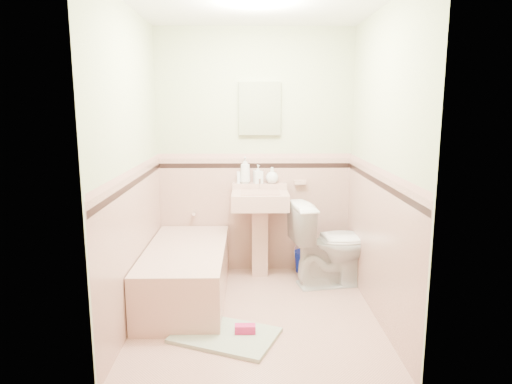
{
  "coord_description": "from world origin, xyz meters",
  "views": [
    {
      "loc": [
        -0.06,
        -3.66,
        1.74
      ],
      "look_at": [
        0.0,
        0.25,
        1.0
      ],
      "focal_mm": 32.5,
      "sensor_mm": 36.0,
      "label": 1
    }
  ],
  "objects_px": {
    "soap_bottle_right": "(272,175)",
    "sink": "(260,235)",
    "bathtub": "(186,275)",
    "soap_bottle_mid": "(258,174)",
    "toilet": "(333,243)",
    "medicine_cabinet": "(260,109)",
    "bucket": "(305,262)",
    "soap_bottle_left": "(245,170)",
    "shoe": "(245,329)"
  },
  "relations": [
    {
      "from": "soap_bottle_mid",
      "to": "bucket",
      "type": "xyz_separation_m",
      "value": [
        0.49,
        -0.05,
        -0.93
      ]
    },
    {
      "from": "bucket",
      "to": "soap_bottle_left",
      "type": "bearing_deg",
      "value": 175.32
    },
    {
      "from": "bathtub",
      "to": "sink",
      "type": "xyz_separation_m",
      "value": [
        0.68,
        0.53,
        0.22
      ]
    },
    {
      "from": "medicine_cabinet",
      "to": "soap_bottle_right",
      "type": "relative_size",
      "value": 3.19
    },
    {
      "from": "soap_bottle_mid",
      "to": "toilet",
      "type": "xyz_separation_m",
      "value": [
        0.72,
        -0.39,
        -0.62
      ]
    },
    {
      "from": "soap_bottle_mid",
      "to": "sink",
      "type": "bearing_deg",
      "value": -85.2
    },
    {
      "from": "soap_bottle_right",
      "to": "sink",
      "type": "bearing_deg",
      "value": -125.4
    },
    {
      "from": "sink",
      "to": "medicine_cabinet",
      "type": "bearing_deg",
      "value": 90.0
    },
    {
      "from": "medicine_cabinet",
      "to": "soap_bottle_left",
      "type": "xyz_separation_m",
      "value": [
        -0.15,
        -0.03,
        -0.62
      ]
    },
    {
      "from": "medicine_cabinet",
      "to": "soap_bottle_mid",
      "type": "bearing_deg",
      "value": -116.73
    },
    {
      "from": "bathtub",
      "to": "medicine_cabinet",
      "type": "bearing_deg",
      "value": 47.42
    },
    {
      "from": "soap_bottle_mid",
      "to": "toilet",
      "type": "bearing_deg",
      "value": -28.79
    },
    {
      "from": "sink",
      "to": "medicine_cabinet",
      "type": "distance_m",
      "value": 1.28
    },
    {
      "from": "sink",
      "to": "soap_bottle_left",
      "type": "height_order",
      "value": "soap_bottle_left"
    },
    {
      "from": "bathtub",
      "to": "shoe",
      "type": "xyz_separation_m",
      "value": [
        0.54,
        -0.72,
        -0.16
      ]
    },
    {
      "from": "medicine_cabinet",
      "to": "shoe",
      "type": "relative_size",
      "value": 3.36
    },
    {
      "from": "soap_bottle_right",
      "to": "toilet",
      "type": "xyz_separation_m",
      "value": [
        0.57,
        -0.39,
        -0.61
      ]
    },
    {
      "from": "soap_bottle_mid",
      "to": "shoe",
      "type": "bearing_deg",
      "value": -95.1
    },
    {
      "from": "sink",
      "to": "toilet",
      "type": "relative_size",
      "value": 1.07
    },
    {
      "from": "bucket",
      "to": "shoe",
      "type": "height_order",
      "value": "bucket"
    },
    {
      "from": "bathtub",
      "to": "shoe",
      "type": "relative_size",
      "value": 9.56
    },
    {
      "from": "sink",
      "to": "bucket",
      "type": "relative_size",
      "value": 3.94
    },
    {
      "from": "medicine_cabinet",
      "to": "bucket",
      "type": "relative_size",
      "value": 2.35
    },
    {
      "from": "sink",
      "to": "soap_bottle_right",
      "type": "height_order",
      "value": "soap_bottle_right"
    },
    {
      "from": "toilet",
      "to": "soap_bottle_left",
      "type": "bearing_deg",
      "value": 54.76
    },
    {
      "from": "bathtub",
      "to": "bucket",
      "type": "distance_m",
      "value": 1.34
    },
    {
      "from": "bathtub",
      "to": "soap_bottle_right",
      "type": "xyz_separation_m",
      "value": [
        0.81,
        0.71,
        0.8
      ]
    },
    {
      "from": "bathtub",
      "to": "medicine_cabinet",
      "type": "xyz_separation_m",
      "value": [
        0.68,
        0.74,
        1.47
      ]
    },
    {
      "from": "medicine_cabinet",
      "to": "soap_bottle_left",
      "type": "height_order",
      "value": "medicine_cabinet"
    },
    {
      "from": "soap_bottle_right",
      "to": "shoe",
      "type": "distance_m",
      "value": 1.75
    },
    {
      "from": "bucket",
      "to": "shoe",
      "type": "relative_size",
      "value": 1.43
    },
    {
      "from": "toilet",
      "to": "soap_bottle_right",
      "type": "bearing_deg",
      "value": 45.17
    },
    {
      "from": "soap_bottle_left",
      "to": "soap_bottle_mid",
      "type": "bearing_deg",
      "value": 0.0
    },
    {
      "from": "sink",
      "to": "soap_bottle_right",
      "type": "distance_m",
      "value": 0.62
    },
    {
      "from": "sink",
      "to": "shoe",
      "type": "distance_m",
      "value": 1.32
    },
    {
      "from": "soap_bottle_right",
      "to": "toilet",
      "type": "relative_size",
      "value": 0.2
    },
    {
      "from": "soap_bottle_left",
      "to": "toilet",
      "type": "height_order",
      "value": "soap_bottle_left"
    },
    {
      "from": "medicine_cabinet",
      "to": "shoe",
      "type": "bearing_deg",
      "value": -95.59
    },
    {
      "from": "medicine_cabinet",
      "to": "soap_bottle_mid",
      "type": "height_order",
      "value": "medicine_cabinet"
    },
    {
      "from": "bathtub",
      "to": "bucket",
      "type": "relative_size",
      "value": 6.69
    },
    {
      "from": "sink",
      "to": "toilet",
      "type": "bearing_deg",
      "value": -16.97
    },
    {
      "from": "bathtub",
      "to": "soap_bottle_mid",
      "type": "bearing_deg",
      "value": 46.88
    },
    {
      "from": "bucket",
      "to": "soap_bottle_mid",
      "type": "bearing_deg",
      "value": 174.06
    },
    {
      "from": "bathtub",
      "to": "sink",
      "type": "relative_size",
      "value": 1.7
    },
    {
      "from": "bathtub",
      "to": "soap_bottle_right",
      "type": "distance_m",
      "value": 1.34
    },
    {
      "from": "bathtub",
      "to": "shoe",
      "type": "height_order",
      "value": "bathtub"
    },
    {
      "from": "soap_bottle_left",
      "to": "toilet",
      "type": "distance_m",
      "value": 1.15
    },
    {
      "from": "sink",
      "to": "bucket",
      "type": "xyz_separation_m",
      "value": [
        0.48,
        0.13,
        -0.33
      ]
    },
    {
      "from": "medicine_cabinet",
      "to": "soap_bottle_right",
      "type": "bearing_deg",
      "value": -13.2
    },
    {
      "from": "bucket",
      "to": "soap_bottle_right",
      "type": "bearing_deg",
      "value": 171.66
    }
  ]
}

